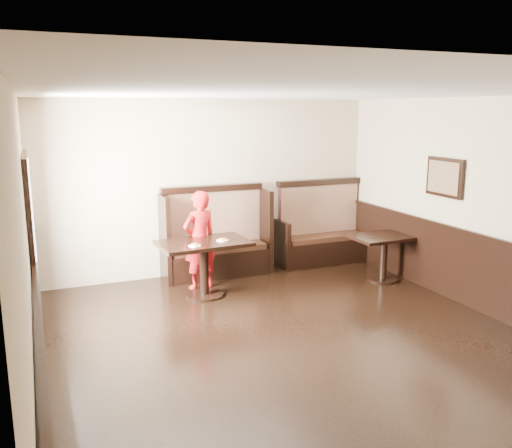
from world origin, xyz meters
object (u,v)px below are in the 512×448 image
table_main (204,254)px  child (200,240)px  table_neighbor (384,247)px  booth_main (216,243)px  booth_neighbor (322,235)px

table_main → child: size_ratio=0.89×
table_main → table_neighbor: bearing=-11.1°
booth_main → table_main: bearing=-117.6°
booth_main → table_neighbor: 2.67m
booth_neighbor → table_neighbor: (0.38, -1.29, 0.06)m
booth_main → booth_neighbor: size_ratio=1.06×
booth_neighbor → child: size_ratio=1.12×
child → table_main: bearing=66.7°
booth_neighbor → table_main: (-2.43, -0.92, 0.14)m
table_main → table_neighbor: 2.84m
table_main → child: child is taller
booth_main → booth_neighbor: bearing=-0.1°
table_neighbor → booth_neighbor: bearing=105.3°
booth_neighbor → table_neighbor: booth_neighbor is taller
booth_neighbor → child: child is taller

